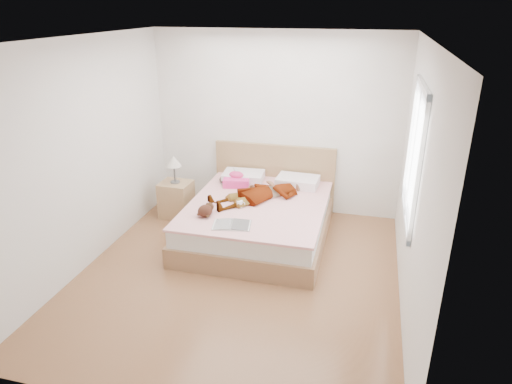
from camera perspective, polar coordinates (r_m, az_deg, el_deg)
ground at (r=5.37m, az=-2.29°, el=-10.33°), size 4.00×4.00×0.00m
woman at (r=6.07m, az=0.98°, el=0.28°), size 1.47×1.44×0.21m
hair at (r=6.64m, az=-2.91°, el=1.62°), size 0.49×0.56×0.07m
phone at (r=6.52m, az=-2.48°, el=2.73°), size 0.10×0.11×0.06m
room_shell at (r=4.84m, az=19.13°, el=4.34°), size 4.00×4.00×4.00m
bed at (r=6.10m, az=0.43°, el=-3.04°), size 1.80×2.08×1.00m
towel at (r=6.49m, az=-2.44°, el=1.52°), size 0.41×0.35×0.19m
magazine at (r=5.34m, az=-3.05°, el=-4.11°), size 0.49×0.36×0.03m
coffee_mug at (r=5.79m, az=-2.03°, el=-1.49°), size 0.11×0.08×0.09m
plush_toy at (r=5.57m, az=-6.29°, el=-2.25°), size 0.20×0.28×0.15m
nightstand at (r=6.73m, az=-9.94°, el=-0.57°), size 0.45×0.40×0.93m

